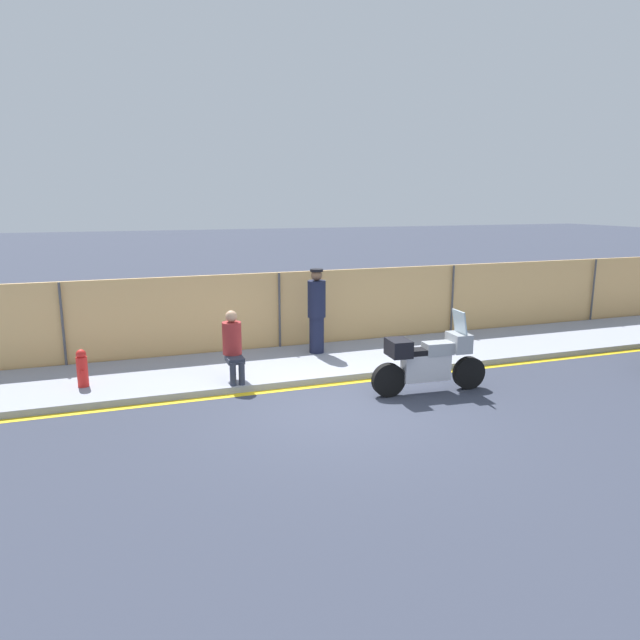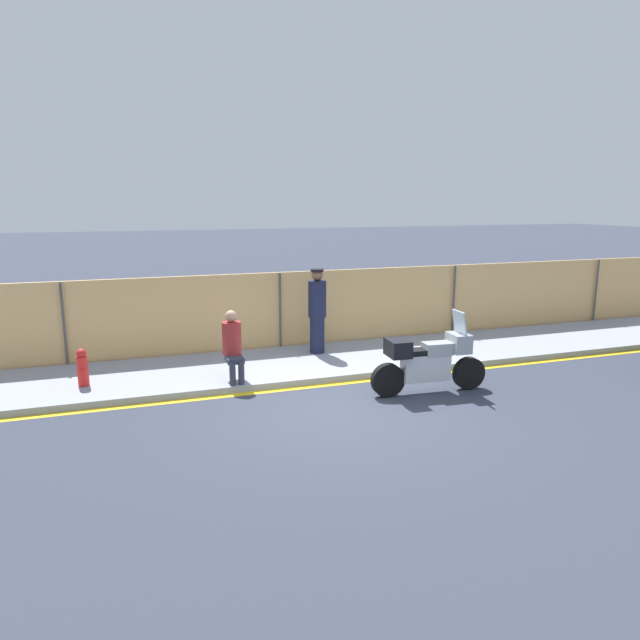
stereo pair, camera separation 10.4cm
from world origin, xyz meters
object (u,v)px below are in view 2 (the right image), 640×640
object	(u,v)px
motorcycle	(428,361)
fire_hydrant	(83,368)
officer_standing	(317,310)
person_seated_on_curb	(232,342)

from	to	relation	value
motorcycle	fire_hydrant	distance (m)	6.25
motorcycle	fire_hydrant	bearing A→B (deg)	164.61
officer_standing	person_seated_on_curb	distance (m)	2.49
officer_standing	fire_hydrant	bearing A→B (deg)	-170.13
motorcycle	officer_standing	world-z (taller)	officer_standing
motorcycle	person_seated_on_curb	size ratio (longest dim) A/B	1.69
officer_standing	person_seated_on_curb	bearing A→B (deg)	-148.01
officer_standing	person_seated_on_curb	world-z (taller)	officer_standing
fire_hydrant	motorcycle	bearing A→B (deg)	-19.06
person_seated_on_curb	fire_hydrant	size ratio (longest dim) A/B	1.89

